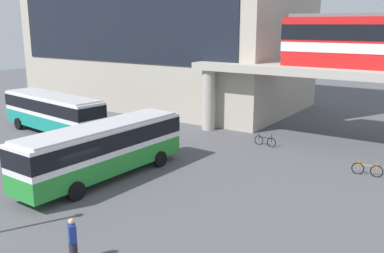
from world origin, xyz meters
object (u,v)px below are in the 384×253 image
object	(u,v)px
station_building	(165,17)
pedestrian_near_building	(73,242)
bus_secondary	(53,110)
bicycle_black	(265,141)
bicycle_orange	(367,170)
bus_main	(103,146)

from	to	relation	value
station_building	pedestrian_near_building	world-z (taller)	station_building
bus_secondary	bicycle_black	size ratio (longest dim) A/B	6.31
bus_secondary	bicycle_black	world-z (taller)	bus_secondary
bicycle_orange	bicycle_black	world-z (taller)	same
bus_main	pedestrian_near_building	size ratio (longest dim) A/B	6.17
station_building	bus_secondary	xyz separation A→B (m)	(1.21, -16.88, -7.58)
bus_secondary	bicycle_orange	size ratio (longest dim) A/B	6.31
station_building	bus_secondary	world-z (taller)	station_building
station_building	bicycle_orange	distance (m)	29.64
bicycle_black	pedestrian_near_building	world-z (taller)	pedestrian_near_building
bicycle_black	pedestrian_near_building	distance (m)	18.74
bus_main	bus_secondary	world-z (taller)	same
station_building	bus_main	bearing A→B (deg)	-60.96
bus_secondary	bicycle_orange	bearing A→B (deg)	9.03
station_building	bicycle_orange	xyz separation A→B (m)	(24.94, -13.11, -9.21)
pedestrian_near_building	bus_main	bearing A→B (deg)	127.78
bus_secondary	bicycle_black	xyz separation A→B (m)	(16.02, 6.26, -1.63)
bus_main	bus_secondary	xyz separation A→B (m)	(-11.08, 5.26, 0.00)
station_building	bicycle_black	size ratio (longest dim) A/B	16.61
bicycle_orange	pedestrian_near_building	world-z (taller)	pedestrian_near_building
bus_secondary	station_building	bearing A→B (deg)	94.11
bicycle_black	station_building	bearing A→B (deg)	148.35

